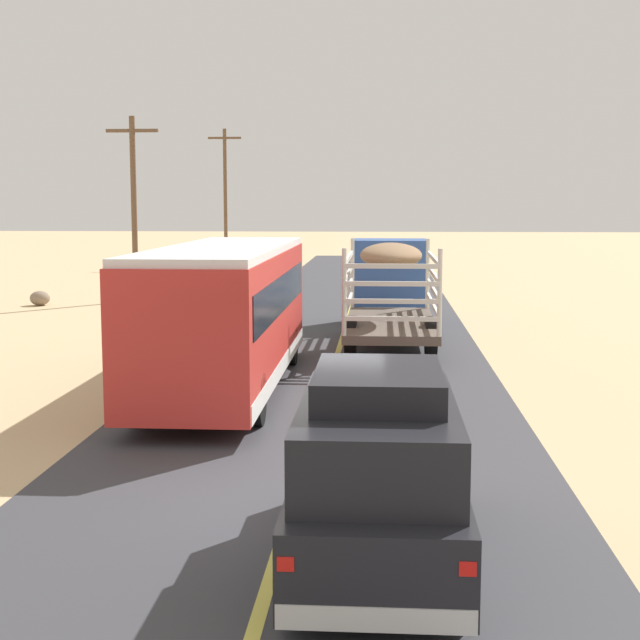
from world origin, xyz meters
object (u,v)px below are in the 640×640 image
at_px(bus, 226,313).
at_px(boulder_mid_field, 40,298).
at_px(livestock_truck, 390,278).
at_px(power_pole_far, 225,193).
at_px(suv_near, 378,468).
at_px(power_pole_mid, 134,203).

height_order(bus, boulder_mid_field, bus).
bearing_deg(boulder_mid_field, bus, -57.30).
relative_size(livestock_truck, boulder_mid_field, 12.10).
distance_m(bus, power_pole_far, 41.55).
bearing_deg(suv_near, power_pole_mid, 110.46).
bearing_deg(bus, suv_near, -70.60).
height_order(livestock_truck, power_pole_far, power_pole_far).
bearing_deg(boulder_mid_field, power_pole_far, 81.95).
bearing_deg(bus, power_pole_far, 99.75).
height_order(livestock_truck, power_pole_mid, power_pole_mid).
xyz_separation_m(suv_near, livestock_truck, (0.27, 18.97, 0.64)).
distance_m(livestock_truck, power_pole_far, 33.47).
distance_m(bus, power_pole_mid, 19.71).
relative_size(power_pole_far, boulder_mid_field, 11.22).
bearing_deg(bus, livestock_truck, 68.34).
height_order(bus, power_pole_mid, power_pole_mid).
distance_m(power_pole_mid, power_pole_far, 22.58).
bearing_deg(livestock_truck, power_pole_far, 108.72).
bearing_deg(power_pole_mid, livestock_truck, -40.05).
xyz_separation_m(livestock_truck, boulder_mid_field, (-14.17, 7.06, -1.49)).
bearing_deg(livestock_truck, suv_near, -90.81).
xyz_separation_m(suv_near, power_pole_far, (-10.43, 50.53, 3.64)).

